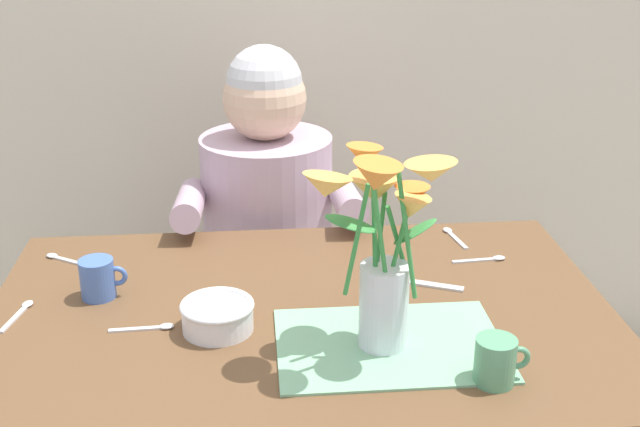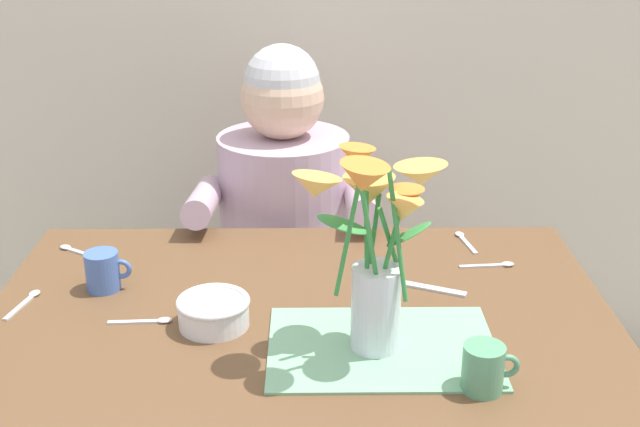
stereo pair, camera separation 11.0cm
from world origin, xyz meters
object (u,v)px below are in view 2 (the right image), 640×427
at_px(seated_person, 285,257).
at_px(ceramic_bowl, 214,311).
at_px(flower_vase, 375,240).
at_px(dinner_knife, 420,286).
at_px(coffee_cup, 103,271).
at_px(ceramic_mug, 484,368).

relative_size(seated_person, ceramic_bowl, 8.35).
bearing_deg(flower_vase, dinner_knife, 63.97).
xyz_separation_m(dinner_knife, coffee_cup, (-0.64, 0.00, 0.04)).
relative_size(dinner_knife, coffee_cup, 2.04).
height_order(flower_vase, ceramic_mug, flower_vase).
bearing_deg(coffee_cup, dinner_knife, -0.04).
height_order(seated_person, coffee_cup, seated_person).
distance_m(seated_person, ceramic_mug, 0.97).
xyz_separation_m(ceramic_bowl, dinner_knife, (0.40, 0.15, -0.03)).
xyz_separation_m(seated_person, ceramic_bowl, (-0.11, -0.67, 0.21)).
height_order(seated_person, ceramic_mug, seated_person).
distance_m(dinner_knife, ceramic_mug, 0.36).
distance_m(ceramic_bowl, ceramic_mug, 0.50).
xyz_separation_m(dinner_knife, ceramic_mug, (0.06, -0.36, 0.04)).
xyz_separation_m(flower_vase, ceramic_bowl, (-0.29, 0.09, -0.18)).
distance_m(ceramic_mug, coffee_cup, 0.78).
distance_m(flower_vase, ceramic_mug, 0.27).
distance_m(flower_vase, ceramic_bowl, 0.35).
bearing_deg(ceramic_mug, coffee_cup, 152.63).
bearing_deg(seated_person, dinner_knife, -57.25).
distance_m(dinner_knife, coffee_cup, 0.64).
relative_size(ceramic_bowl, coffee_cup, 1.46).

